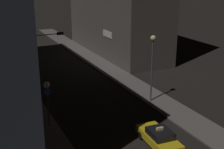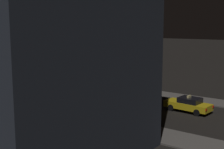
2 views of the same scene
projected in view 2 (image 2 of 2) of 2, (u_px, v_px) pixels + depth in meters
The scene contains 7 objects.
sidewalk_right at pixel (65, 80), 47.10m from camera, with size 3.11×61.77×0.12m, color #5B5651.
building_facade_right at pixel (61, 6), 52.82m from camera, with size 7.30×22.64×22.94m.
taxi at pixel (188, 104), 30.31m from camera, with size 2.13×4.57×1.62m.
traffic_light_overhead at pixel (22, 60), 38.45m from camera, with size 4.85×0.42×5.65m.
traffic_light_left_kerb at pixel (31, 77), 34.94m from camera, with size 0.80×0.42×3.56m.
sign_pole_left at pixel (90, 89), 28.63m from camera, with size 0.55×0.10×4.07m.
street_lamp_near_block at pixel (144, 53), 37.34m from camera, with size 0.55×0.55×6.82m.
Camera 2 is at (-26.69, -4.49, 8.33)m, focal length 50.43 mm.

